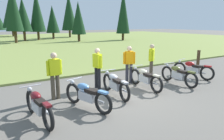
# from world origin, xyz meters

# --- Properties ---
(ground_plane) EXTENTS (140.00, 140.00, 0.00)m
(ground_plane) POSITION_xyz_m (0.00, 0.00, 0.00)
(ground_plane) COLOR #605B54
(grass_moorland) EXTENTS (80.00, 44.00, 0.10)m
(grass_moorland) POSITION_xyz_m (0.00, 25.68, 0.05)
(grass_moorland) COLOR olive
(grass_moorland) RESTS_ON ground
(motorcycle_maroon) EXTENTS (0.62, 2.10, 0.88)m
(motorcycle_maroon) POSITION_xyz_m (-2.99, -0.43, 0.44)
(motorcycle_maroon) COLOR black
(motorcycle_maroon) RESTS_ON ground
(motorcycle_sky_blue) EXTENTS (0.84, 2.03, 0.88)m
(motorcycle_sky_blue) POSITION_xyz_m (-1.48, -0.32, 0.44)
(motorcycle_sky_blue) COLOR black
(motorcycle_sky_blue) RESTS_ON ground
(motorcycle_silver) EXTENTS (0.62, 2.10, 0.88)m
(motorcycle_silver) POSITION_xyz_m (-0.08, 0.24, 0.44)
(motorcycle_silver) COLOR black
(motorcycle_silver) RESTS_ON ground
(motorcycle_cream) EXTENTS (0.62, 2.10, 0.88)m
(motorcycle_cream) POSITION_xyz_m (1.45, 0.37, 0.44)
(motorcycle_cream) COLOR black
(motorcycle_cream) RESTS_ON ground
(motorcycle_olive) EXTENTS (0.62, 2.10, 0.88)m
(motorcycle_olive) POSITION_xyz_m (3.10, 0.09, 0.44)
(motorcycle_olive) COLOR black
(motorcycle_olive) RESTS_ON ground
(motorcycle_red) EXTENTS (0.74, 2.07, 0.88)m
(motorcycle_red) POSITION_xyz_m (4.57, 0.50, 0.44)
(motorcycle_red) COLOR black
(motorcycle_red) RESTS_ON ground
(rider_checking_bike) EXTENTS (0.51, 0.34, 1.67)m
(rider_checking_bike) POSITION_xyz_m (1.36, 1.38, 0.95)
(rider_checking_bike) COLOR #2D2D38
(rider_checking_bike) RESTS_ON ground
(rider_with_back_turned) EXTENTS (0.45, 0.40, 1.67)m
(rider_with_back_turned) POSITION_xyz_m (2.77, 1.49, 0.95)
(rider_with_back_turned) COLOR #4C4233
(rider_with_back_turned) RESTS_ON ground
(rider_in_hivis_vest) EXTENTS (0.55, 0.23, 1.67)m
(rider_in_hivis_vest) POSITION_xyz_m (-2.08, 1.04, 0.95)
(rider_in_hivis_vest) COLOR #4C4233
(rider_in_hivis_vest) RESTS_ON ground
(rider_near_row_end) EXTENTS (0.28, 0.54, 1.67)m
(rider_near_row_end) POSITION_xyz_m (-0.21, 1.39, 0.95)
(rider_near_row_end) COLOR black
(rider_near_row_end) RESTS_ON ground
(trail_marker_post) EXTENTS (0.12, 0.12, 1.18)m
(trail_marker_post) POSITION_xyz_m (6.11, 1.36, 0.59)
(trail_marker_post) COLOR #47331E
(trail_marker_post) RESTS_ON ground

